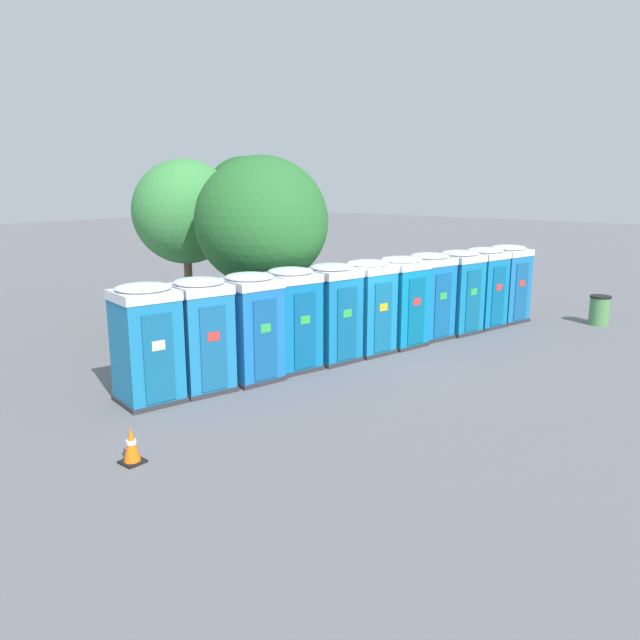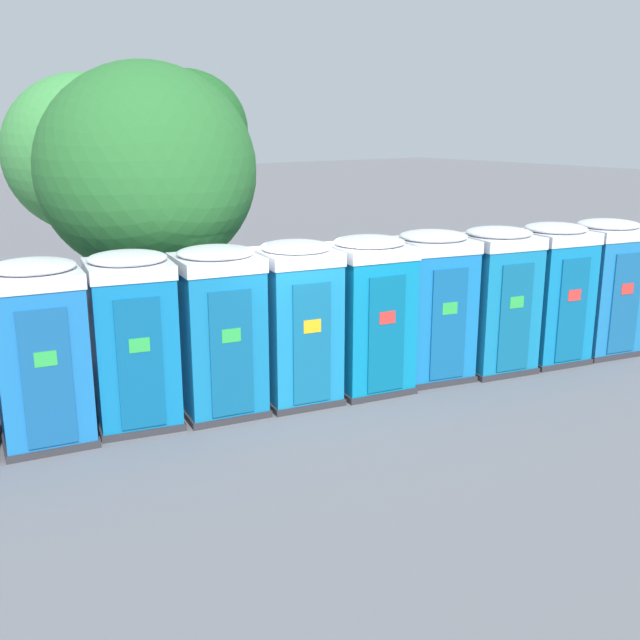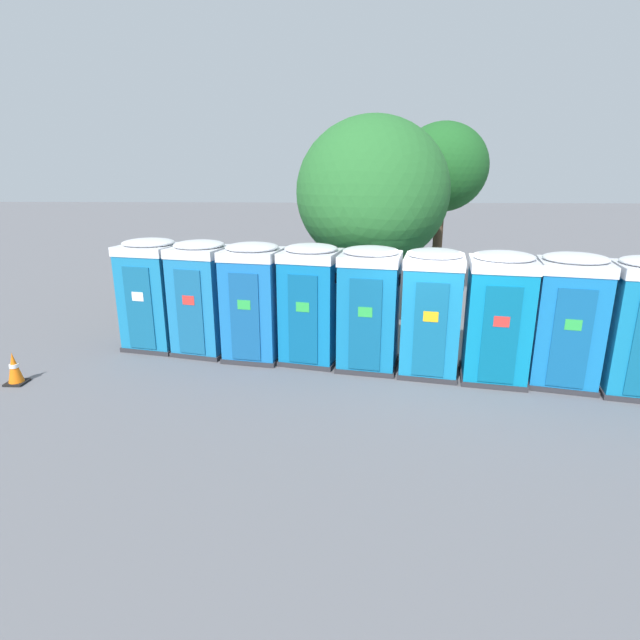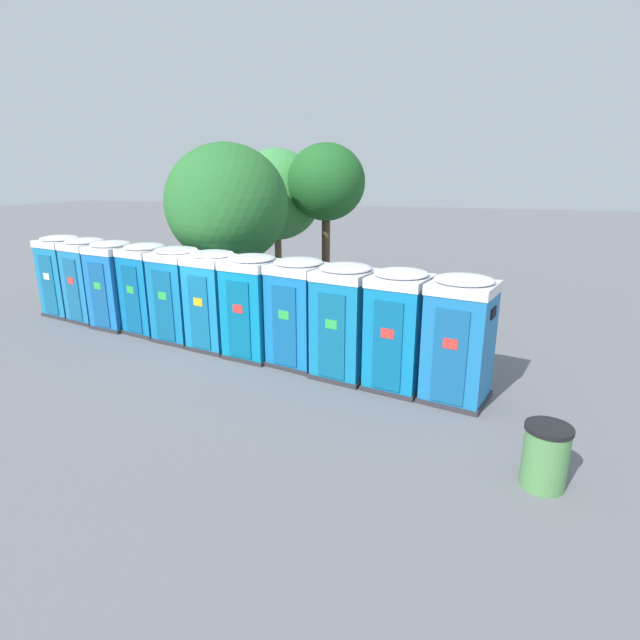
% 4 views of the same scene
% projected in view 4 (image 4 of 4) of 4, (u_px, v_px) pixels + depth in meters
% --- Properties ---
extents(ground_plane, '(120.00, 120.00, 0.00)m').
position_uv_depth(ground_plane, '(223.00, 345.00, 13.28)').
color(ground_plane, slate).
extents(portapotty_0, '(1.46, 1.43, 2.54)m').
position_uv_depth(portapotty_0, '(65.00, 275.00, 15.79)').
color(portapotty_0, '#2D2D33').
rests_on(portapotty_0, ground).
extents(portapotty_1, '(1.42, 1.44, 2.54)m').
position_uv_depth(portapotty_1, '(89.00, 279.00, 15.16)').
color(portapotty_1, '#2D2D33').
rests_on(portapotty_1, ground).
extents(portapotty_2, '(1.39, 1.39, 2.54)m').
position_uv_depth(portapotty_2, '(115.00, 284.00, 14.51)').
color(portapotty_2, '#2D2D33').
rests_on(portapotty_2, ground).
extents(portapotty_3, '(1.43, 1.44, 2.54)m').
position_uv_depth(portapotty_3, '(148.00, 288.00, 14.00)').
color(portapotty_3, '#2D2D33').
rests_on(portapotty_3, ground).
extents(portapotty_4, '(1.41, 1.40, 2.54)m').
position_uv_depth(portapotty_4, '(179.00, 294.00, 13.35)').
color(portapotty_4, '#2D2D33').
rests_on(portapotty_4, ground).
extents(portapotty_5, '(1.37, 1.40, 2.54)m').
position_uv_depth(portapotty_5, '(214.00, 300.00, 12.73)').
color(portapotty_5, '#2D2D33').
rests_on(portapotty_5, ground).
extents(portapotty_6, '(1.42, 1.40, 2.54)m').
position_uv_depth(portapotty_6, '(253.00, 306.00, 12.11)').
color(portapotty_6, '#2D2D33').
rests_on(portapotty_6, ground).
extents(portapotty_7, '(1.48, 1.46, 2.54)m').
position_uv_depth(portapotty_7, '(299.00, 312.00, 11.59)').
color(portapotty_7, '#2D2D33').
rests_on(portapotty_7, ground).
extents(portapotty_8, '(1.44, 1.43, 2.54)m').
position_uv_depth(portapotty_8, '(345.00, 321.00, 10.90)').
color(portapotty_8, '#2D2D33').
rests_on(portapotty_8, ground).
extents(portapotty_9, '(1.39, 1.42, 2.54)m').
position_uv_depth(portapotty_9, '(399.00, 329.00, 10.30)').
color(portapotty_9, '#2D2D33').
rests_on(portapotty_9, ground).
extents(portapotty_10, '(1.46, 1.44, 2.54)m').
position_uv_depth(portapotty_10, '(459.00, 339.00, 9.71)').
color(portapotty_10, '#2D2D33').
rests_on(portapotty_10, ground).
extents(street_tree_0, '(3.28, 3.28, 5.26)m').
position_uv_depth(street_tree_0, '(277.00, 195.00, 18.17)').
color(street_tree_0, brown).
rests_on(street_tree_0, ground).
extents(street_tree_1, '(3.70, 3.70, 5.28)m').
position_uv_depth(street_tree_1, '(227.00, 205.00, 15.08)').
color(street_tree_1, brown).
rests_on(street_tree_1, ground).
extents(street_tree_2, '(2.65, 2.65, 5.38)m').
position_uv_depth(street_tree_2, '(326.00, 183.00, 16.91)').
color(street_tree_2, '#4C3826').
rests_on(street_tree_2, ground).
extents(trash_can, '(0.66, 0.66, 0.96)m').
position_uv_depth(trash_can, '(545.00, 456.00, 7.13)').
color(trash_can, '#518C4C').
rests_on(trash_can, ground).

